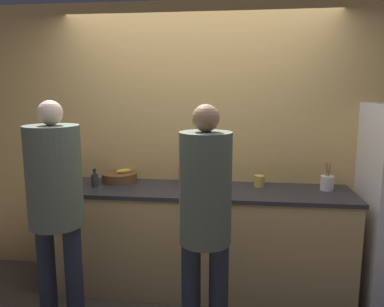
% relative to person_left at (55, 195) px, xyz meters
% --- Properties ---
extents(wall_back, '(5.20, 0.06, 2.60)m').
position_rel_person_left_xyz_m(wall_back, '(0.93, 1.06, 0.24)').
color(wall_back, '#E0B266').
rests_on(wall_back, ground_plane).
extents(counter, '(2.73, 0.67, 0.94)m').
position_rel_person_left_xyz_m(counter, '(0.93, 0.74, -0.59)').
color(counter, tan).
rests_on(counter, ground_plane).
extents(person_left, '(0.39, 0.39, 1.74)m').
position_rel_person_left_xyz_m(person_left, '(0.00, 0.00, 0.00)').
color(person_left, '#232838').
rests_on(person_left, ground_plane).
extents(person_center, '(0.34, 0.34, 1.72)m').
position_rel_person_left_xyz_m(person_center, '(1.10, -0.16, -0.04)').
color(person_center, '#232838').
rests_on(person_center, ground_plane).
extents(fruit_bowl, '(0.33, 0.33, 0.12)m').
position_rel_person_left_xyz_m(fruit_bowl, '(0.19, 0.89, -0.07)').
color(fruit_bowl, brown).
rests_on(fruit_bowl, counter).
extents(utensil_crock, '(0.11, 0.11, 0.24)m').
position_rel_person_left_xyz_m(utensil_crock, '(2.07, 0.81, -0.05)').
color(utensil_crock, silver).
rests_on(utensil_crock, counter).
extents(bottle_clear, '(0.06, 0.06, 0.14)m').
position_rel_person_left_xyz_m(bottle_clear, '(-0.25, 0.69, -0.06)').
color(bottle_clear, silver).
rests_on(bottle_clear, counter).
extents(bottle_red, '(0.07, 0.07, 0.23)m').
position_rel_person_left_xyz_m(bottle_red, '(0.79, 0.88, -0.03)').
color(bottle_red, red).
rests_on(bottle_red, counter).
extents(bottle_dark, '(0.06, 0.06, 0.16)m').
position_rel_person_left_xyz_m(bottle_dark, '(0.03, 0.68, -0.05)').
color(bottle_dark, '#333338').
rests_on(bottle_dark, counter).
extents(cup_yellow, '(0.09, 0.09, 0.10)m').
position_rel_person_left_xyz_m(cup_yellow, '(1.49, 0.87, -0.07)').
color(cup_yellow, gold).
rests_on(cup_yellow, counter).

